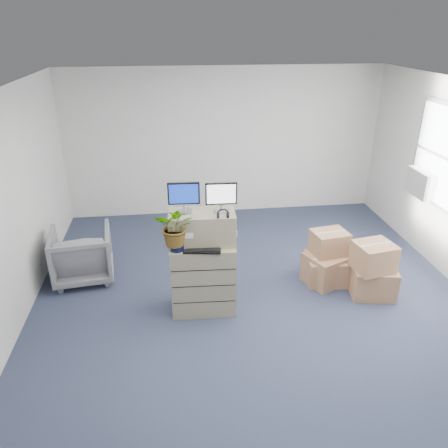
{
  "coord_description": "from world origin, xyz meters",
  "views": [
    {
      "loc": [
        -1.03,
        -4.64,
        3.5
      ],
      "look_at": [
        -0.4,
        0.4,
        1.14
      ],
      "focal_mm": 35.0,
      "sensor_mm": 36.0,
      "label": 1
    }
  ],
  "objects_px": {
    "keyboard": "(202,250)",
    "potted_plant": "(176,231)",
    "water_bottle": "(212,233)",
    "filing_cabinet_lower": "(203,277)",
    "monitor_left": "(184,196)",
    "monitor_right": "(221,196)",
    "office_chair": "(82,252)"
  },
  "relations": [
    {
      "from": "keyboard",
      "to": "potted_plant",
      "type": "relative_size",
      "value": 0.75
    },
    {
      "from": "water_bottle",
      "to": "filing_cabinet_lower",
      "type": "bearing_deg",
      "value": -150.53
    },
    {
      "from": "water_bottle",
      "to": "potted_plant",
      "type": "bearing_deg",
      "value": -154.4
    },
    {
      "from": "monitor_left",
      "to": "monitor_right",
      "type": "height_order",
      "value": "monitor_left"
    },
    {
      "from": "monitor_left",
      "to": "monitor_right",
      "type": "distance_m",
      "value": 0.45
    },
    {
      "from": "monitor_left",
      "to": "monitor_right",
      "type": "xyz_separation_m",
      "value": [
        0.45,
        -0.05,
        -0.0
      ]
    },
    {
      "from": "monitor_left",
      "to": "water_bottle",
      "type": "height_order",
      "value": "monitor_left"
    },
    {
      "from": "office_chair",
      "to": "potted_plant",
      "type": "bearing_deg",
      "value": 133.88
    },
    {
      "from": "monitor_left",
      "to": "office_chair",
      "type": "relative_size",
      "value": 0.45
    },
    {
      "from": "filing_cabinet_lower",
      "to": "monitor_left",
      "type": "height_order",
      "value": "monitor_left"
    },
    {
      "from": "monitor_right",
      "to": "potted_plant",
      "type": "bearing_deg",
      "value": -161.22
    },
    {
      "from": "keyboard",
      "to": "potted_plant",
      "type": "distance_m",
      "value": 0.4
    },
    {
      "from": "monitor_left",
      "to": "office_chair",
      "type": "xyz_separation_m",
      "value": [
        -1.5,
        0.89,
        -1.16
      ]
    },
    {
      "from": "filing_cabinet_lower",
      "to": "keyboard",
      "type": "height_order",
      "value": "keyboard"
    },
    {
      "from": "monitor_right",
      "to": "office_chair",
      "type": "bearing_deg",
      "value": 155.34
    },
    {
      "from": "monitor_right",
      "to": "office_chair",
      "type": "height_order",
      "value": "monitor_right"
    },
    {
      "from": "keyboard",
      "to": "water_bottle",
      "type": "bearing_deg",
      "value": 66.69
    },
    {
      "from": "potted_plant",
      "to": "keyboard",
      "type": "bearing_deg",
      "value": -4.86
    },
    {
      "from": "monitor_right",
      "to": "keyboard",
      "type": "bearing_deg",
      "value": -140.62
    },
    {
      "from": "keyboard",
      "to": "monitor_right",
      "type": "bearing_deg",
      "value": 45.92
    },
    {
      "from": "water_bottle",
      "to": "monitor_right",
      "type": "bearing_deg",
      "value": -17.15
    },
    {
      "from": "filing_cabinet_lower",
      "to": "office_chair",
      "type": "xyz_separation_m",
      "value": [
        -1.71,
        0.98,
        -0.05
      ]
    },
    {
      "from": "filing_cabinet_lower",
      "to": "keyboard",
      "type": "bearing_deg",
      "value": -92.82
    },
    {
      "from": "monitor_left",
      "to": "water_bottle",
      "type": "bearing_deg",
      "value": -0.71
    },
    {
      "from": "monitor_right",
      "to": "potted_plant",
      "type": "distance_m",
      "value": 0.69
    },
    {
      "from": "keyboard",
      "to": "monitor_left",
      "type": "bearing_deg",
      "value": 133.87
    },
    {
      "from": "filing_cabinet_lower",
      "to": "water_bottle",
      "type": "distance_m",
      "value": 0.61
    },
    {
      "from": "monitor_left",
      "to": "monitor_right",
      "type": "relative_size",
      "value": 1.01
    },
    {
      "from": "filing_cabinet_lower",
      "to": "monitor_left",
      "type": "distance_m",
      "value": 1.13
    },
    {
      "from": "monitor_left",
      "to": "filing_cabinet_lower",
      "type": "bearing_deg",
      "value": -21.43
    },
    {
      "from": "filing_cabinet_lower",
      "to": "water_bottle",
      "type": "bearing_deg",
      "value": 32.15
    },
    {
      "from": "filing_cabinet_lower",
      "to": "office_chair",
      "type": "height_order",
      "value": "filing_cabinet_lower"
    }
  ]
}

